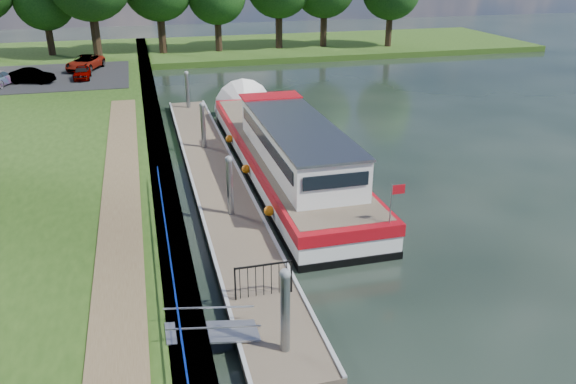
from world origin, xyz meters
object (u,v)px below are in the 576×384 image
object	(u,v)px
car_b	(31,76)
car_d	(85,63)
car_a	(82,72)
pontoon	(216,179)
barge	(281,148)

from	to	relation	value
car_b	car_d	bearing A→B (deg)	-20.54
car_a	car_d	size ratio (longest dim) A/B	0.69
pontoon	car_d	bearing A→B (deg)	105.65
barge	car_b	size ratio (longest dim) A/B	6.03
barge	car_b	distance (m)	26.18
pontoon	car_a	xyz separation A→B (m)	(-7.65, 23.32, 1.19)
car_a	car_b	world-z (taller)	car_b
pontoon	car_b	distance (m)	25.42
pontoon	car_b	world-z (taller)	car_b
car_b	car_d	distance (m)	5.98
car_a	car_b	size ratio (longest dim) A/B	0.90
car_a	barge	bearing A→B (deg)	-62.31
barge	pontoon	bearing A→B (deg)	-161.01
car_a	car_d	distance (m)	3.98
car_d	car_b	bearing A→B (deg)	-109.53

